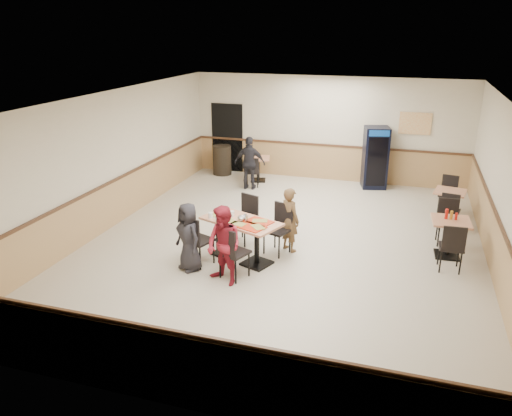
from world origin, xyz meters
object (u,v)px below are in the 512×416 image
(diner_woman_left, at_px, (189,237))
(side_table_near, at_px, (450,232))
(side_table_far, at_px, (449,201))
(back_table, at_px, (258,165))
(lone_diner, at_px, (250,163))
(trash_bin, at_px, (222,160))
(diner_man_opposite, at_px, (290,220))
(pepsi_cooler, at_px, (375,158))
(diner_woman_right, at_px, (224,246))
(main_table, at_px, (241,233))

(diner_woman_left, distance_m, side_table_near, 5.06)
(side_table_far, distance_m, back_table, 5.45)
(diner_woman_left, height_order, lone_diner, lone_diner)
(back_table, height_order, trash_bin, trash_bin)
(diner_man_opposite, relative_size, pepsi_cooler, 0.77)
(diner_woman_left, distance_m, diner_woman_right, 0.87)
(side_table_far, bearing_deg, lone_diner, 170.02)
(diner_woman_left, relative_size, diner_man_opposite, 0.98)
(back_table, relative_size, trash_bin, 0.90)
(lone_diner, height_order, pepsi_cooler, pepsi_cooler)
(side_table_near, distance_m, back_table, 6.35)
(lone_diner, distance_m, side_table_far, 5.26)
(side_table_far, relative_size, pepsi_cooler, 0.46)
(side_table_near, bearing_deg, trash_bin, 146.88)
(main_table, height_order, diner_woman_right, diner_woman_right)
(main_table, bearing_deg, side_table_far, 61.96)
(side_table_far, bearing_deg, pepsi_cooler, 131.92)
(diner_woman_left, xyz_separation_m, lone_diner, (-0.45, 5.03, 0.09))
(main_table, height_order, back_table, main_table)
(side_table_near, height_order, side_table_far, side_table_near)
(main_table, relative_size, side_table_far, 2.16)
(main_table, distance_m, diner_woman_left, 1.05)
(side_table_far, xyz_separation_m, trash_bin, (-6.44, 2.06, -0.03))
(diner_woman_right, relative_size, back_table, 1.79)
(side_table_near, bearing_deg, diner_woman_right, -148.55)
(diner_woman_left, height_order, diner_man_opposite, diner_man_opposite)
(lone_diner, relative_size, trash_bin, 1.66)
(lone_diner, bearing_deg, pepsi_cooler, -164.84)
(diner_man_opposite, relative_size, trash_bin, 1.49)
(main_table, distance_m, diner_woman_right, 1.01)
(main_table, xyz_separation_m, pepsi_cooler, (2.05, 5.53, 0.32))
(diner_woman_right, bearing_deg, trash_bin, 138.01)
(lone_diner, height_order, back_table, lone_diner)
(side_table_far, bearing_deg, diner_man_opposite, -139.01)
(main_table, bearing_deg, diner_woman_left, -117.90)
(main_table, height_order, trash_bin, trash_bin)
(side_table_near, relative_size, side_table_far, 0.97)
(diner_woman_right, bearing_deg, main_table, 118.14)
(diner_woman_right, relative_size, pepsi_cooler, 0.84)
(main_table, bearing_deg, side_table_near, 40.13)
(back_table, bearing_deg, side_table_far, -18.25)
(lone_diner, xyz_separation_m, pepsi_cooler, (3.29, 1.19, 0.12))
(diner_woman_right, distance_m, side_table_near, 4.49)
(back_table, bearing_deg, trash_bin, 164.55)
(trash_bin, bearing_deg, diner_woman_right, -68.70)
(diner_woman_right, height_order, pepsi_cooler, pepsi_cooler)
(diner_man_opposite, height_order, side_table_near, diner_man_opposite)
(pepsi_cooler, bearing_deg, main_table, -124.21)
(diner_woman_left, xyz_separation_m, diner_man_opposite, (1.57, 1.38, 0.01))
(lone_diner, relative_size, side_table_near, 1.93)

